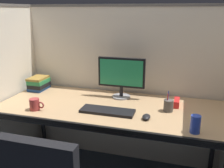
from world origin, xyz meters
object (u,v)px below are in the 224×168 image
object	(u,v)px
desk	(110,112)
coffee_mug	(35,104)
monitor_center	(121,75)
book_stack	(39,83)
keyboard_main	(107,111)
computer_mouse	(146,117)
red_stapler	(177,103)
soda_can	(195,124)
pen_cup	(168,106)

from	to	relation	value
desk	coffee_mug	world-z (taller)	coffee_mug
monitor_center	book_stack	world-z (taller)	monitor_center
keyboard_main	computer_mouse	size ratio (longest dim) A/B	4.48
keyboard_main	computer_mouse	distance (m)	0.32
monitor_center	book_stack	distance (m)	0.88
desk	red_stapler	bearing A→B (deg)	18.25
monitor_center	keyboard_main	world-z (taller)	monitor_center
monitor_center	soda_can	bearing A→B (deg)	-40.19
desk	soda_can	size ratio (longest dim) A/B	15.57
pen_cup	desk	bearing A→B (deg)	-176.01
keyboard_main	computer_mouse	world-z (taller)	computer_mouse
red_stapler	soda_can	xyz separation A→B (m)	(0.13, -0.47, 0.03)
red_stapler	pen_cup	bearing A→B (deg)	-112.67
computer_mouse	monitor_center	bearing A→B (deg)	125.91
computer_mouse	pen_cup	xyz separation A→B (m)	(0.15, 0.20, 0.03)
pen_cup	soda_can	bearing A→B (deg)	-59.08
desk	pen_cup	world-z (taller)	pen_cup
pen_cup	keyboard_main	bearing A→B (deg)	-161.31
pen_cup	red_stapler	bearing A→B (deg)	67.33
book_stack	soda_can	size ratio (longest dim) A/B	1.80
coffee_mug	red_stapler	bearing A→B (deg)	20.76
book_stack	desk	bearing A→B (deg)	-16.45
computer_mouse	soda_can	distance (m)	0.37
coffee_mug	soda_can	size ratio (longest dim) A/B	1.03
pen_cup	soda_can	world-z (taller)	pen_cup
desk	keyboard_main	distance (m)	0.14
red_stapler	book_stack	bearing A→B (deg)	177.19
computer_mouse	pen_cup	world-z (taller)	pen_cup
monitor_center	computer_mouse	bearing A→B (deg)	-54.09
keyboard_main	soda_can	distance (m)	0.68
monitor_center	computer_mouse	size ratio (longest dim) A/B	4.48
monitor_center	coffee_mug	world-z (taller)	monitor_center
monitor_center	computer_mouse	world-z (taller)	monitor_center
red_stapler	pen_cup	xyz separation A→B (m)	(-0.06, -0.14, 0.02)
desk	computer_mouse	distance (m)	0.38
keyboard_main	book_stack	world-z (taller)	book_stack
pen_cup	soda_can	xyz separation A→B (m)	(0.19, -0.33, 0.01)
computer_mouse	coffee_mug	distance (m)	0.90
book_stack	pen_cup	bearing A→B (deg)	-9.19
desk	red_stapler	xyz separation A→B (m)	(0.54, 0.18, 0.08)
computer_mouse	book_stack	size ratio (longest dim) A/B	0.44
red_stapler	computer_mouse	bearing A→B (deg)	-121.11
desk	pen_cup	size ratio (longest dim) A/B	11.25
soda_can	pen_cup	bearing A→B (deg)	120.92
computer_mouse	pen_cup	distance (m)	0.25
keyboard_main	soda_can	bearing A→B (deg)	-14.43
monitor_center	keyboard_main	distance (m)	0.42
monitor_center	red_stapler	world-z (taller)	monitor_center
monitor_center	soda_can	distance (m)	0.85
book_stack	red_stapler	xyz separation A→B (m)	(1.36, -0.07, -0.04)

